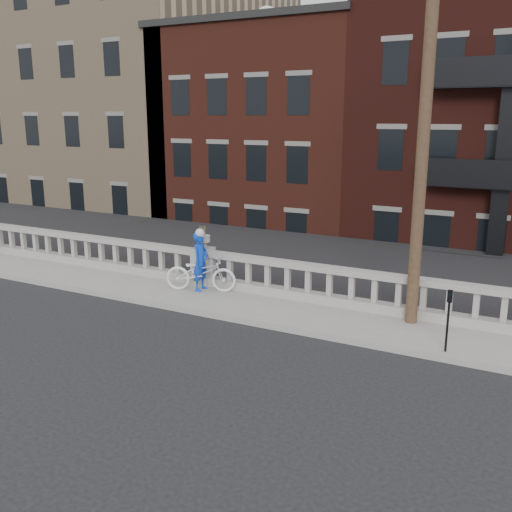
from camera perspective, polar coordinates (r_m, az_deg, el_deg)
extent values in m
plane|color=black|center=(14.13, -14.06, -7.38)|extent=(120.00, 120.00, 0.00)
cube|color=gray|center=(16.31, -7.06, -3.88)|extent=(32.00, 2.20, 0.15)
cube|color=gray|center=(17.00, -5.26, -2.39)|extent=(28.00, 0.34, 0.25)
cube|color=gray|center=(16.79, -5.32, 0.32)|extent=(28.00, 0.34, 0.16)
cube|color=gray|center=(16.88, -5.29, -1.00)|extent=(0.55, 0.55, 1.10)
cylinder|color=gray|center=(16.73, -5.34, 1.15)|extent=(0.24, 0.24, 0.20)
cylinder|color=gray|center=(16.69, -5.35, 1.75)|extent=(0.44, 0.44, 0.18)
cube|color=#605E59|center=(18.21, -4.46, -10.30)|extent=(36.00, 0.50, 5.15)
cube|color=black|center=(38.15, 13.25, -2.11)|extent=(80.00, 44.00, 0.50)
cube|color=#595651|center=(22.66, -3.10, -6.86)|extent=(16.00, 7.00, 4.00)
cube|color=tan|center=(40.16, -12.76, 13.53)|extent=(18.00, 16.00, 20.00)
cube|color=#4E1F16|center=(32.49, 4.27, 8.52)|extent=(10.00, 14.00, 14.00)
cube|color=black|center=(32.61, 4.51, 21.12)|extent=(10.30, 14.30, 0.30)
cube|color=#3B1410|center=(29.87, 22.35, 8.50)|extent=(10.00, 14.00, 15.50)
cylinder|color=#422D1E|center=(13.57, 16.58, 13.87)|extent=(0.28, 0.28, 10.00)
cylinder|color=black|center=(12.71, 18.58, -6.75)|extent=(0.05, 0.05, 1.10)
cube|color=black|center=(12.50, 18.82, -3.83)|extent=(0.10, 0.08, 0.26)
cube|color=black|center=(12.44, 18.80, -3.71)|extent=(0.06, 0.01, 0.08)
imported|color=white|center=(16.26, -5.54, -1.66)|extent=(2.15, 1.33, 1.06)
imported|color=#0D3CC6|center=(16.25, -5.57, -0.54)|extent=(0.43, 0.63, 1.68)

